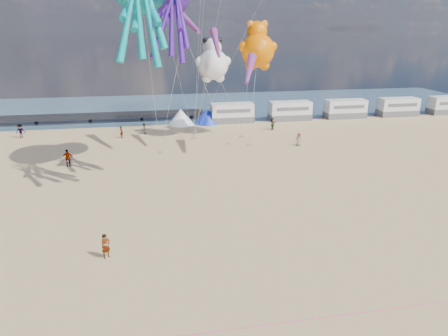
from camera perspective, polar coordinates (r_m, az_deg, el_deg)
ground at (r=25.56m, az=5.66°, el=-13.90°), size 120.00×120.00×0.00m
water at (r=77.02m, az=-5.52°, el=8.78°), size 120.00×120.00×0.00m
pier at (r=69.31m, az=-28.54°, el=6.18°), size 60.00×3.00×0.50m
motorhome_0 at (r=62.96m, az=1.14°, el=7.88°), size 6.60×2.50×3.00m
motorhome_1 at (r=65.46m, az=9.41°, el=8.07°), size 6.60×2.50×3.00m
motorhome_2 at (r=69.19m, az=16.92°, el=8.10°), size 6.60×2.50×3.00m
motorhome_3 at (r=73.96m, az=23.57°, el=8.01°), size 6.60×2.50×3.00m
motorhome_4 at (r=79.59m, az=29.35°, el=7.84°), size 6.60×2.50×3.00m
tent_white at (r=61.97m, az=-6.19°, el=7.30°), size 4.00×4.00×2.40m
tent_blue at (r=62.37m, az=-2.49°, el=7.47°), size 4.00×4.00×2.40m
rope_line at (r=21.74m, az=9.45°, el=-20.88°), size 34.00×0.03×0.03m
standing_person at (r=27.03m, az=-16.54°, el=-10.64°), size 0.72×0.66×1.65m
beachgoer_1 at (r=56.99m, az=-11.36°, el=5.52°), size 0.59×0.80×1.50m
beachgoer_2 at (r=60.38m, az=-27.07°, el=4.71°), size 1.06×0.91×1.86m
beachgoer_3 at (r=45.71m, az=-21.47°, el=1.36°), size 1.29×0.87×1.86m
beachgoer_4 at (r=58.78m, az=6.98°, el=6.27°), size 0.97×1.03×1.71m
beachgoer_5 at (r=55.63m, az=-14.44°, el=5.00°), size 1.24×1.50×1.61m
beachgoer_6 at (r=51.10m, az=10.60°, el=4.03°), size 0.68×0.66×1.57m
sandbag_a at (r=47.83m, az=-9.07°, el=2.22°), size 0.50×0.35×0.22m
sandbag_b at (r=50.65m, az=0.59°, el=3.43°), size 0.50×0.35×0.22m
sandbag_c at (r=50.37m, az=3.59°, el=3.30°), size 0.50×0.35×0.22m
sandbag_d at (r=54.40m, az=2.48°, el=4.53°), size 0.50×0.35×0.22m
sandbag_e at (r=53.74m, az=-4.33°, el=4.31°), size 0.50×0.35×0.22m
kite_panda at (r=51.76m, az=-1.55°, el=14.55°), size 4.74×4.48×6.50m
kite_teddy_orange at (r=52.85m, az=4.86°, el=16.39°), size 6.23×6.01×7.25m
windsock_left at (r=45.17m, az=-5.41°, el=20.30°), size 3.07×6.99×6.97m
windsock_mid at (r=44.96m, az=3.66°, el=13.90°), size 2.88×5.62×5.62m
windsock_right at (r=46.53m, az=-1.13°, el=17.40°), size 1.11×5.47×5.44m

